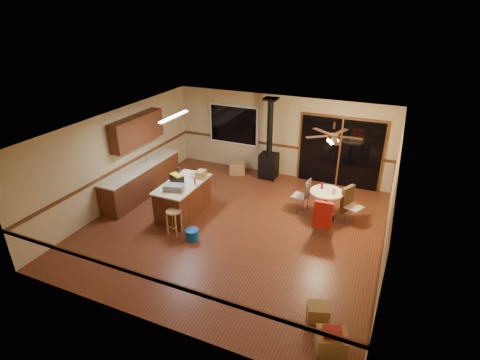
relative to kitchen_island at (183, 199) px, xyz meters
The scene contains 35 objects.
floor 1.57m from the kitchen_island, ahead, with size 7.00×7.00×0.00m, color #5F2D1A.
ceiling 2.62m from the kitchen_island, ahead, with size 7.00×7.00×0.00m, color silver.
wall_back 3.90m from the kitchen_island, 66.80° to the left, with size 7.00×7.00×0.00m, color tan.
wall_front 3.90m from the kitchen_island, 66.80° to the right, with size 7.00×7.00×0.00m, color tan.
wall_left 2.17m from the kitchen_island, behind, with size 7.00×7.00×0.00m, color tan.
wall_right 5.07m from the kitchen_island, ahead, with size 7.00×7.00×0.00m, color tan.
chair_rail 1.60m from the kitchen_island, ahead, with size 7.00×7.00×0.08m, color #552E15, non-canonical shape.
window 3.61m from the kitchen_island, 91.66° to the left, with size 1.72×0.10×1.32m, color black.
sliding_door 4.88m from the kitchen_island, 45.42° to the left, with size 2.52×0.10×2.10m, color black.
lower_cabinets 1.77m from the kitchen_island, 163.61° to the left, with size 0.60×3.00×0.86m, color #562A15.
countertop 1.82m from the kitchen_island, 163.61° to the left, with size 0.64×3.04×0.04m, color beige.
upper_cabinets 2.43m from the kitchen_island, 159.02° to the left, with size 0.35×2.00×0.80m, color #562A15.
kitchen_island is the anchor object (origin of this frame).
wood_stove 3.33m from the kitchen_island, 66.91° to the left, with size 0.55×0.50×2.52m.
ceiling_fan 4.11m from the kitchen_island, 20.14° to the left, with size 0.24×0.24×0.55m.
fluorescent_strip 2.15m from the kitchen_island, 135.00° to the left, with size 0.10×1.20×0.04m, color white.
toolbox_grey 0.67m from the kitchen_island, 88.54° to the right, with size 0.48×0.27×0.15m, color slate.
toolbox_black 0.57m from the kitchen_island, 166.45° to the right, with size 0.38×0.20×0.21m, color black.
toolbox_yellow_lid 0.69m from the kitchen_island, 166.45° to the right, with size 0.35×0.19×0.03m, color gold.
box_on_island 0.80m from the kitchen_island, 62.27° to the left, with size 0.21×0.29×0.20m, color olive.
bottle_dark 0.75m from the kitchen_island, 132.09° to the left, with size 0.07×0.07×0.25m, color black.
bottle_pink 0.64m from the kitchen_island, 16.30° to the left, with size 0.06×0.06×0.20m, color #D84C8C.
bottle_white 0.67m from the kitchen_island, 80.93° to the left, with size 0.06×0.06×0.17m, color white.
bar_stool 0.96m from the kitchen_island, 72.68° to the right, with size 0.34×0.34×0.63m, color tan.
blue_bucket 1.30m from the kitchen_island, 50.24° to the right, with size 0.32×0.32×0.27m, color blue.
dining_table 3.72m from the kitchen_island, 20.14° to the left, with size 0.85×0.85×0.78m.
glass_red 3.64m from the kitchen_island, 22.45° to the left, with size 0.06×0.06×0.17m, color #590C14.
glass_cream 3.89m from the kitchen_island, 18.53° to the left, with size 0.07×0.07×0.15m, color beige.
chair_left 3.20m from the kitchen_island, 25.32° to the left, with size 0.44×0.44×0.51m.
chair_near 3.62m from the kitchen_island, ahead, with size 0.44×0.48×0.70m.
chair_right 4.27m from the kitchen_island, 19.31° to the left, with size 0.60×0.58×0.70m.
box_under_window 2.99m from the kitchen_island, 85.29° to the left, with size 0.49×0.39×0.39m, color olive.
box_corner_a 5.30m from the kitchen_island, 32.49° to the right, with size 0.48×0.41×0.37m, color olive.
box_corner_b 4.71m from the kitchen_island, 28.63° to the right, with size 0.38×0.32×0.30m, color olive.
box_small_red 5.30m from the kitchen_island, 32.49° to the right, with size 0.29×0.24×0.08m, color maroon.
Camera 1 is at (3.34, -7.38, 5.11)m, focal length 28.00 mm.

